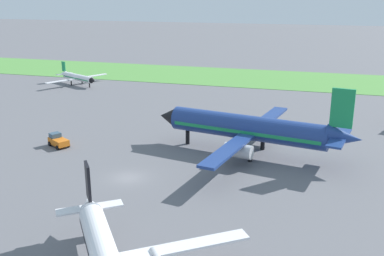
{
  "coord_description": "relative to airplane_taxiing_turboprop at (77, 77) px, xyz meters",
  "views": [
    {
      "loc": [
        22.55,
        -47.78,
        22.58
      ],
      "look_at": [
        4.47,
        13.78,
        3.0
      ],
      "focal_mm": 41.5,
      "sensor_mm": 36.0,
      "label": 1
    }
  ],
  "objects": [
    {
      "name": "airplane_midfield_jet",
      "position": [
        50.67,
        -38.49,
        1.98
      ],
      "size": [
        30.31,
        30.74,
        10.93
      ],
      "rotation": [
        0.0,
        0.0,
        2.96
      ],
      "color": "navy",
      "rests_on": "ground_plane"
    },
    {
      "name": "airplane_taxiing_turboprop",
      "position": [
        0.0,
        0.0,
        0.0
      ],
      "size": [
        14.29,
        16.43,
        5.34
      ],
      "rotation": [
        0.0,
        0.0,
        5.82
      ],
      "color": "white",
      "rests_on": "ground_plane"
    },
    {
      "name": "pushback_tug_near_gate",
      "position": [
        21.86,
        -43.3,
        -1.04
      ],
      "size": [
        4.02,
        3.39,
        1.95
      ],
      "rotation": [
        0.0,
        0.0,
        2.61
      ],
      "color": "orange",
      "rests_on": "ground_plane"
    },
    {
      "name": "ground_plane",
      "position": [
        37.16,
        -51.49,
        -1.95
      ],
      "size": [
        600.0,
        600.0,
        0.0
      ],
      "primitive_type": "plane",
      "color": "slate"
    },
    {
      "name": "grass_taxiway_strip",
      "position": [
        37.16,
        22.05,
        -1.91
      ],
      "size": [
        360.0,
        28.0,
        0.08
      ],
      "primitive_type": "cube",
      "color": "#549342",
      "rests_on": "ground_plane"
    }
  ]
}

